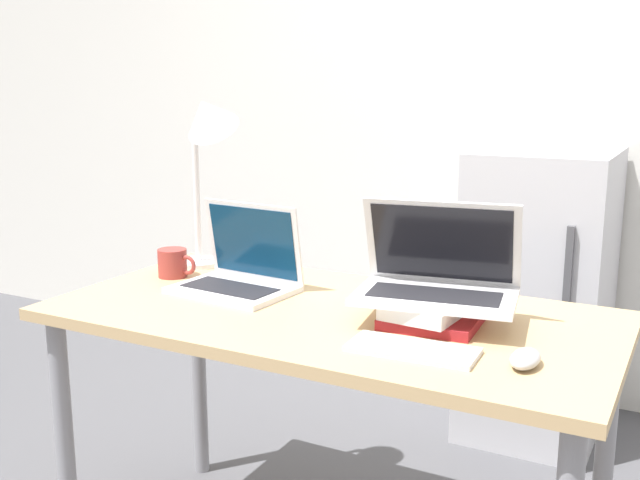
# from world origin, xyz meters

# --- Properties ---
(wall_back) EXTENTS (8.00, 0.05, 2.70)m
(wall_back) POSITION_xyz_m (0.00, 1.89, 1.35)
(wall_back) COLOR silver
(wall_back) RESTS_ON ground_plane
(desk) EXTENTS (1.42, 0.72, 0.76)m
(desk) POSITION_xyz_m (0.00, 0.36, 0.67)
(desk) COLOR tan
(desk) RESTS_ON ground_plane
(laptop_left) EXTENTS (0.34, 0.26, 0.24)m
(laptop_left) POSITION_xyz_m (-0.31, 0.41, 0.81)
(laptop_left) COLOR silver
(laptop_left) RESTS_ON desk
(book_stack) EXTENTS (0.23, 0.29, 0.06)m
(book_stack) POSITION_xyz_m (0.26, 0.40, 0.79)
(book_stack) COLOR maroon
(book_stack) RESTS_ON desk
(laptop_on_books) EXTENTS (0.41, 0.30, 0.23)m
(laptop_on_books) POSITION_xyz_m (0.27, 0.40, 0.87)
(laptop_on_books) COLOR silver
(laptop_on_books) RESTS_ON book_stack
(wireless_keyboard) EXTENTS (0.28, 0.13, 0.01)m
(wireless_keyboard) POSITION_xyz_m (0.29, 0.17, 0.76)
(wireless_keyboard) COLOR silver
(wireless_keyboard) RESTS_ON desk
(mouse) EXTENTS (0.06, 0.11, 0.03)m
(mouse) POSITION_xyz_m (0.53, 0.20, 0.77)
(mouse) COLOR #B2B2B7
(mouse) RESTS_ON desk
(mug) EXTENTS (0.13, 0.09, 0.08)m
(mug) POSITION_xyz_m (-0.56, 0.44, 0.80)
(mug) COLOR #9E3833
(mug) RESTS_ON desk
(desk_lamp) EXTENTS (0.23, 0.20, 0.56)m
(desk_lamp) POSITION_xyz_m (-0.52, 0.56, 1.17)
(desk_lamp) COLOR white
(desk_lamp) RESTS_ON desk
(mini_fridge) EXTENTS (0.49, 0.61, 1.08)m
(mini_fridge) POSITION_xyz_m (0.29, 1.55, 0.54)
(mini_fridge) COLOR silver
(mini_fridge) RESTS_ON ground_plane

